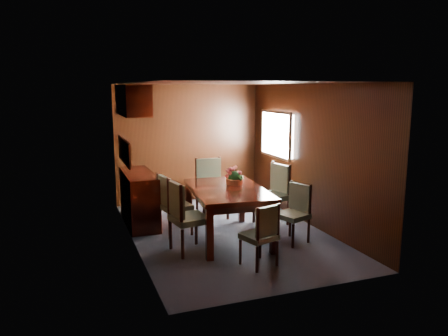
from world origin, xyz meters
name	(u,v)px	position (x,y,z in m)	size (l,w,h in m)	color
ground	(227,233)	(0.00, 0.00, 0.00)	(4.50, 4.50, 0.00)	#383D4C
room_shell	(214,131)	(-0.10, 0.33, 1.63)	(3.06, 4.52, 2.41)	black
sideboard	(139,198)	(-1.25, 1.00, 0.45)	(0.48, 1.40, 0.90)	black
dining_table	(228,195)	(-0.09, -0.25, 0.69)	(1.24, 1.82, 0.81)	black
chair_left_near	(184,213)	(-0.87, -0.60, 0.59)	(0.55, 0.57, 1.05)	black
chair_left_far	(171,201)	(-0.87, 0.24, 0.55)	(0.52, 0.54, 0.98)	black
chair_right_near	(295,209)	(0.84, -0.73, 0.50)	(0.53, 0.54, 0.91)	black
chair_right_far	(275,190)	(0.96, 0.21, 0.58)	(0.58, 0.59, 1.05)	black
chair_head	(262,232)	(-0.05, -1.45, 0.48)	(0.50, 0.49, 0.86)	black
chair_foot	(211,184)	(0.05, 0.98, 0.60)	(0.51, 0.49, 1.08)	black
flower_centerpiece	(235,175)	(0.13, -0.01, 0.95)	(0.29, 0.29, 0.29)	#AE5D35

